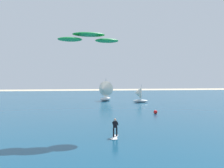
{
  "coord_description": "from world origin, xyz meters",
  "views": [
    {
      "loc": [
        -3.1,
        -4.46,
        5.62
      ],
      "look_at": [
        0.02,
        21.13,
        4.86
      ],
      "focal_mm": 42.25,
      "sensor_mm": 36.0,
      "label": 1
    }
  ],
  "objects_px": {
    "marker_buoy": "(155,112)",
    "sailboat_near_shore": "(139,94)",
    "kite": "(89,38)",
    "kitesurfer": "(115,131)",
    "sailboat_heeled_over": "(104,91)"
  },
  "relations": [
    {
      "from": "sailboat_near_shore",
      "to": "sailboat_heeled_over",
      "type": "relative_size",
      "value": 0.74
    },
    {
      "from": "marker_buoy",
      "to": "sailboat_near_shore",
      "type": "bearing_deg",
      "value": 85.58
    },
    {
      "from": "kitesurfer",
      "to": "kite",
      "type": "xyz_separation_m",
      "value": [
        -2.24,
        2.92,
        8.73
      ]
    },
    {
      "from": "sailboat_heeled_over",
      "to": "marker_buoy",
      "type": "distance_m",
      "value": 22.04
    },
    {
      "from": "kite",
      "to": "sailboat_near_shore",
      "type": "distance_m",
      "value": 31.26
    },
    {
      "from": "sailboat_near_shore",
      "to": "sailboat_heeled_over",
      "type": "bearing_deg",
      "value": 148.92
    },
    {
      "from": "kite",
      "to": "sailboat_heeled_over",
      "type": "distance_m",
      "value": 33.31
    },
    {
      "from": "kite",
      "to": "sailboat_near_shore",
      "type": "xyz_separation_m",
      "value": [
        11.41,
        28.09,
        -7.63
      ]
    },
    {
      "from": "kite",
      "to": "marker_buoy",
      "type": "xyz_separation_m",
      "value": [
        10.09,
        11.01,
        -9.05
      ]
    },
    {
      "from": "sailboat_heeled_over",
      "to": "marker_buoy",
      "type": "xyz_separation_m",
      "value": [
        5.56,
        -21.23,
        -2.01
      ]
    },
    {
      "from": "sailboat_heeled_over",
      "to": "marker_buoy",
      "type": "height_order",
      "value": "sailboat_heeled_over"
    },
    {
      "from": "kitesurfer",
      "to": "kite",
      "type": "bearing_deg",
      "value": 127.4
    },
    {
      "from": "kitesurfer",
      "to": "sailboat_heeled_over",
      "type": "height_order",
      "value": "sailboat_heeled_over"
    },
    {
      "from": "kite",
      "to": "sailboat_heeled_over",
      "type": "xyz_separation_m",
      "value": [
        4.52,
        32.24,
        -7.05
      ]
    },
    {
      "from": "marker_buoy",
      "to": "kite",
      "type": "bearing_deg",
      "value": -132.49
    }
  ]
}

